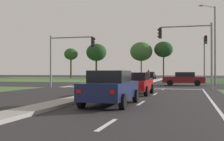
{
  "coord_description": "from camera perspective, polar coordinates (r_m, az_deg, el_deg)",
  "views": [
    {
      "loc": [
        5.77,
        -3.28,
        1.49
      ],
      "look_at": [
        -4.14,
        34.1,
        1.7
      ],
      "focal_mm": 47.19,
      "sensor_mm": 36.0,
      "label": 1
    }
  ],
  "objects": [
    {
      "name": "treeline_third",
      "position": [
        71.94,
        5.69,
        3.67
      ],
      "size": [
        5.4,
        5.4,
        8.78
      ],
      "color": "#423323",
      "rests_on": "ground"
    },
    {
      "name": "car_navy_third",
      "position": [
        13.3,
        -0.25,
        -3.31
      ],
      "size": [
        1.97,
        4.54,
        1.56
      ],
      "color": "#161E47",
      "rests_on": "ground"
    },
    {
      "name": "crosswalk_bar_second",
      "position": [
        30.21,
        -6.59,
        -3.13
      ],
      "size": [
        0.7,
        2.8,
        0.01
      ],
      "primitive_type": "cube",
      "color": "silver",
      "rests_on": "ground"
    },
    {
      "name": "crosswalk_bar_fourth",
      "position": [
        29.45,
        -2.41,
        -3.2
      ],
      "size": [
        0.7,
        2.8,
        0.01
      ],
      "primitive_type": "cube",
      "color": "silver",
      "rests_on": "ground"
    },
    {
      "name": "crosswalk_bar_fifth",
      "position": [
        29.13,
        -0.25,
        -3.24
      ],
      "size": [
        0.7,
        2.8,
        0.01
      ],
      "primitive_type": "cube",
      "color": "silver",
      "rests_on": "ground"
    },
    {
      "name": "edge_line_right",
      "position": [
        15.39,
        18.88,
        -5.84
      ],
      "size": [
        0.14,
        24.0,
        0.01
      ],
      "primitive_type": "cube",
      "color": "silver",
      "rests_on": "ground"
    },
    {
      "name": "lane_dash_third",
      "position": [
        20.19,
        8.36,
        -4.53
      ],
      "size": [
        0.14,
        2.0,
        0.01
      ],
      "primitive_type": "cube",
      "color": "silver",
      "rests_on": "ground"
    },
    {
      "name": "traffic_signal_far_right",
      "position": [
        38.7,
        17.55,
        3.59
      ],
      "size": [
        0.32,
        3.92,
        6.08
      ],
      "color": "gray",
      "rests_on": "ground"
    },
    {
      "name": "ground_plane",
      "position": [
        33.81,
        5.0,
        -2.84
      ],
      "size": [
        200.0,
        200.0,
        0.0
      ],
      "primitive_type": "plane",
      "color": "#282628"
    },
    {
      "name": "crosswalk_bar_sixth",
      "position": [
        28.85,
        1.96,
        -3.27
      ],
      "size": [
        0.7,
        2.8,
        0.01
      ],
      "primitive_type": "cube",
      "color": "silver",
      "rests_on": "ground"
    },
    {
      "name": "median_island_near",
      "position": [
        15.47,
        -7.17,
        -5.58
      ],
      "size": [
        1.2,
        22.0,
        0.14
      ],
      "primitive_type": "cube",
      "color": "gray",
      "rests_on": "ground"
    },
    {
      "name": "car_red_second",
      "position": [
        19.73,
        4.62,
        -2.45
      ],
      "size": [
        2.02,
        4.32,
        1.47
      ],
      "color": "#A31919",
      "rests_on": "ground"
    },
    {
      "name": "lane_dash_second",
      "position": [
        14.27,
        5.62,
        -6.29
      ],
      "size": [
        0.14,
        2.0,
        0.01
      ],
      "primitive_type": "cube",
      "color": "silver",
      "rests_on": "ground"
    },
    {
      "name": "treeline_fourth",
      "position": [
        72.46,
        9.95,
        4.03
      ],
      "size": [
        4.5,
        4.5,
        8.91
      ],
      "color": "#423323",
      "rests_on": "ground"
    },
    {
      "name": "traffic_signal_near_right",
      "position": [
        26.8,
        15.14,
        5.02
      ],
      "size": [
        4.74,
        0.32,
        5.78
      ],
      "color": "gray",
      "rests_on": "ground"
    },
    {
      "name": "lane_dash_near",
      "position": [
        8.45,
        -1.02,
        -10.44
      ],
      "size": [
        0.14,
        2.0,
        0.01
      ],
      "primitive_type": "cube",
      "color": "silver",
      "rests_on": "ground"
    },
    {
      "name": "crosswalk_bar_near",
      "position": [
        30.65,
        -8.59,
        -3.09
      ],
      "size": [
        0.7,
        2.8,
        0.01
      ],
      "primitive_type": "cube",
      "color": "silver",
      "rests_on": "ground"
    },
    {
      "name": "crosswalk_bar_third",
      "position": [
        29.81,
        -4.53,
        -3.17
      ],
      "size": [
        0.7,
        2.8,
        0.01
      ],
      "primitive_type": "cube",
      "color": "silver",
      "rests_on": "ground"
    },
    {
      "name": "street_lamp_second",
      "position": [
        34.18,
        19.09,
        5.47
      ],
      "size": [
        1.9,
        2.04,
        8.71
      ],
      "color": "gray",
      "rests_on": "ground"
    },
    {
      "name": "car_maroon_fourth",
      "position": [
        33.52,
        13.77,
        -1.54
      ],
      "size": [
        4.54,
        2.08,
        1.49
      ],
      "rotation": [
        0.0,
        0.0,
        1.57
      ],
      "color": "maroon",
      "rests_on": "ground"
    },
    {
      "name": "stop_bar_near",
      "position": [
        26.4,
        10.55,
        -3.53
      ],
      "size": [
        6.4,
        0.5,
        0.01
      ],
      "primitive_type": "cube",
      "color": "silver",
      "rests_on": "ground"
    },
    {
      "name": "traffic_signal_near_left",
      "position": [
        29.16,
        -8.6,
        3.75
      ],
      "size": [
        4.76,
        0.32,
        5.12
      ],
      "color": "gray",
      "rests_on": "ground"
    },
    {
      "name": "car_black_near",
      "position": [
        62.75,
        7.45,
        -0.95
      ],
      "size": [
        1.99,
        4.34,
        1.55
      ],
      "rotation": [
        0.0,
        0.0,
        3.14
      ],
      "color": "black",
      "rests_on": "ground"
    },
    {
      "name": "crosswalk_bar_seventh",
      "position": [
        28.61,
        4.21,
        -3.29
      ],
      "size": [
        0.7,
        2.8,
        0.01
      ],
      "primitive_type": "cube",
      "color": "silver",
      "rests_on": "ground"
    },
    {
      "name": "lane_dash_fourth",
      "position": [
        26.15,
        9.85,
        -3.57
      ],
      "size": [
        0.14,
        2.0,
        0.01
      ],
      "primitive_type": "cube",
      "color": "silver",
      "rests_on": "ground"
    },
    {
      "name": "median_island_far",
      "position": [
        58.59,
        9.19,
        -1.7
      ],
      "size": [
        1.2,
        36.0,
        0.14
      ],
      "primitive_type": "cube",
      "color": "#ADA89E",
      "rests_on": "ground"
    },
    {
      "name": "grass_verge_far_left",
      "position": [
        65.72,
        -13.58,
        -1.6
      ],
      "size": [
        35.0,
        35.0,
        0.01
      ],
      "primitive_type": "cube",
      "color": "#476B38",
      "rests_on": "ground"
    },
    {
      "name": "pedestrian_at_median",
      "position": [
        42.11,
        7.09,
        -0.68
      ],
      "size": [
        0.34,
        0.34,
        1.77
      ],
      "rotation": [
        0.0,
        0.0,
        0.34
      ],
      "color": "#9E8966",
      "rests_on": "median_island_far"
    },
    {
      "name": "treeline_second",
      "position": [
        75.84,
        -3.05,
        3.51
      ],
      "size": [
        5.22,
        5.22,
        8.8
      ],
      "color": "#423323",
      "rests_on": "ground"
    },
    {
      "name": "treeline_near",
      "position": [
        76.92,
        -7.95,
        3.1
      ],
      "size": [
        3.51,
        3.51,
        7.64
      ],
      "color": "#423323",
      "rests_on": "ground"
    }
  ]
}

